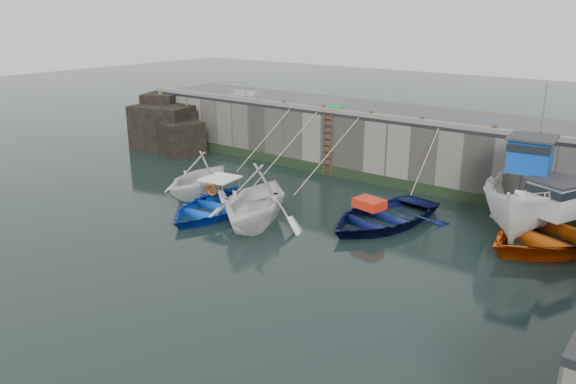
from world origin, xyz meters
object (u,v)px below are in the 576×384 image
Objects in this scene: bollard_b at (323,108)px; bollard_a at (284,103)px; bollard_c at (371,114)px; boat_near_white at (200,194)px; boat_near_blacktrim at (256,223)px; boat_near_blue at (214,212)px; bollard_d at (422,120)px; bollard_e at (495,129)px; boat_far_orange at (561,229)px; fish_crate at (336,109)px; ladder at (327,144)px; boat_far_white at (527,198)px; boat_near_navy at (381,223)px.

bollard_a is at bearing 180.00° from bollard_b.
bollard_c is (5.20, 0.00, 0.00)m from bollard_a.
boat_near_white is 15.26× the size of bollard_a.
bollard_b reaches higher than boat_near_blacktrim.
bollard_c is (0.62, 7.72, 3.30)m from boat_near_blacktrim.
boat_near_blue is 10.05m from bollard_d.
bollard_a and bollard_c have the same top height.
boat_near_blacktrim is at bearing -129.72° from bollard_e.
boat_far_orange is at bearing -11.32° from bollard_b.
bollard_b is at bearing 178.21° from fish_crate.
bollard_a reaches higher than boat_near_white.
boat_near_white is at bearing -140.41° from boat_far_orange.
ladder is at bearing 54.06° from boat_near_white.
ladder is 0.37× the size of boat_far_orange.
boat_near_blacktrim is (4.40, -1.23, 0.00)m from boat_near_white.
bollard_e is (5.80, 0.00, 0.00)m from bollard_c.
boat_near_blue is 18.09× the size of bollard_c.
boat_far_white is 0.84× the size of boat_far_orange.
boat_near_white is 0.85× the size of boat_near_blacktrim.
bollard_c is (2.82, 7.80, 3.30)m from boat_near_blue.
boat_near_blue is 13.26m from boat_far_orange.
boat_near_blue is 0.59× the size of boat_far_orange.
bollard_e is (11.00, 0.00, 0.00)m from bollard_a.
boat_far_white is at bearing 15.16° from boat_near_blacktrim.
bollard_e is at bearing 0.00° from bollard_d.
boat_near_white is at bearing -165.02° from boat_far_white.
bollard_d reaches higher than boat_near_blue.
boat_near_blacktrim is 8.42m from bollard_c.
boat_near_white is 14.88m from boat_far_orange.
bollard_b is (-6.01, 4.72, 3.30)m from boat_near_navy.
boat_far_orange is 30.70× the size of bollard_b.
fish_crate reaches higher than bollard_c.
bollard_b and bollard_e have the same top height.
boat_far_white is (10.61, 6.18, 1.13)m from boat_near_blue.
boat_far_white is at bearing -7.31° from ladder.
boat_near_blacktrim is (2.20, 0.08, 0.00)m from boat_near_blue.
boat_near_navy is at bearing 0.63° from boat_near_white.
bollard_c is 1.00× the size of bollard_d.
bollard_e is at bearing 0.00° from bollard_b.
fish_crate is at bearing 76.49° from boat_near_blue.
boat_near_white is 6.58× the size of fish_crate.
boat_far_orange is 30.70× the size of bollard_d.
bollard_d reaches higher than boat_near_white.
bollard_c is 2.60m from bollard_d.
ladder is 4.93× the size of fish_crate.
bollard_b is 1.00× the size of bollard_d.
boat_near_navy is 19.60× the size of bollard_d.
bollard_b reaches higher than boat_near_blue.
boat_near_blacktrim is 0.58× the size of boat_far_orange.
boat_far_white is 11.15× the size of fish_crate.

